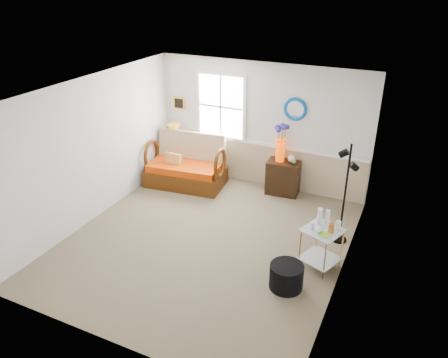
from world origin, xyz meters
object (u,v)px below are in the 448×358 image
at_px(cabinet, 283,177).
at_px(ottoman, 286,276).
at_px(floor_lamp, 345,195).
at_px(loveseat, 185,162).
at_px(lamp_stand, 176,160).
at_px(side_table, 321,248).

height_order(cabinet, ottoman, cabinet).
bearing_deg(floor_lamp, cabinet, 131.45).
xyz_separation_m(loveseat, floor_lamp, (3.45, -0.77, 0.35)).
bearing_deg(cabinet, loveseat, -171.49).
xyz_separation_m(lamp_stand, floor_lamp, (3.97, -1.23, 0.58)).
bearing_deg(ottoman, cabinet, 109.29).
relative_size(loveseat, floor_lamp, 0.92).
distance_m(loveseat, lamp_stand, 0.74).
xyz_separation_m(lamp_stand, side_table, (3.84, -2.11, 0.04)).
height_order(loveseat, lamp_stand, loveseat).
bearing_deg(cabinet, lamp_stand, 175.38).
bearing_deg(cabinet, side_table, -63.84).
bearing_deg(floor_lamp, side_table, -105.61).
height_order(loveseat, ottoman, loveseat).
relative_size(loveseat, cabinet, 2.30).
relative_size(cabinet, floor_lamp, 0.40).
relative_size(lamp_stand, floor_lamp, 0.34).
xyz_separation_m(side_table, floor_lamp, (0.13, 0.87, 0.55)).
xyz_separation_m(cabinet, side_table, (1.31, -2.14, -0.01)).
distance_m(cabinet, ottoman, 3.00).
relative_size(lamp_stand, side_table, 0.89).
relative_size(loveseat, lamp_stand, 2.70).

